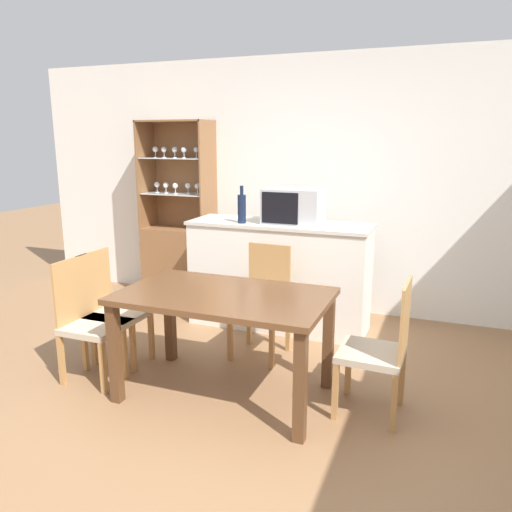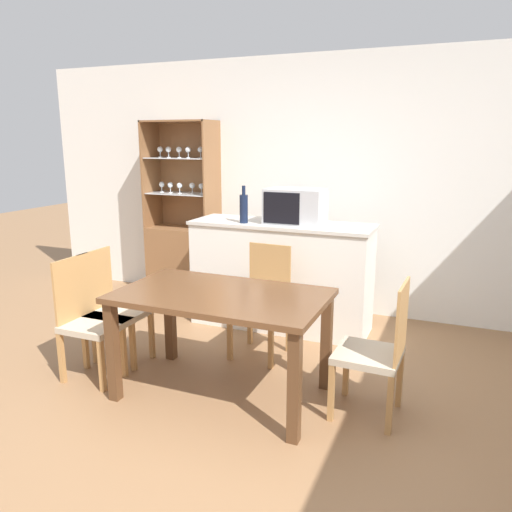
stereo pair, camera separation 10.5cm
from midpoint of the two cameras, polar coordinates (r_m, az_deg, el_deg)
ground_plane at (r=3.13m, az=-5.43°, el=-20.55°), size 18.00×18.00×0.00m
wall_back at (r=5.11m, az=7.60°, el=7.90°), size 6.80×0.06×2.55m
kitchen_counter at (r=4.67m, az=1.99°, el=-2.18°), size 1.68×0.55×1.00m
display_cabinet at (r=5.62m, az=-9.23°, el=0.92°), size 0.77×0.39×1.93m
dining_table at (r=3.38m, az=-4.57°, el=-5.94°), size 1.40×0.83×0.74m
dining_chair_side_left_far at (r=4.06m, az=-16.89°, el=-6.06°), size 0.40×0.40×0.90m
dining_chair_side_left_near at (r=3.88m, az=-19.14°, el=-7.13°), size 0.40×0.40×0.90m
dining_chair_side_right_far at (r=3.29m, az=13.00°, el=-10.47°), size 0.41×0.41×0.90m
dining_chair_head_far at (r=4.08m, az=-0.01°, el=-5.39°), size 0.42×0.42×0.90m
microwave at (r=4.50m, az=3.62°, el=5.71°), size 0.52×0.34×0.31m
wine_bottle at (r=4.53m, az=-2.30°, el=5.51°), size 0.08×0.08×0.34m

